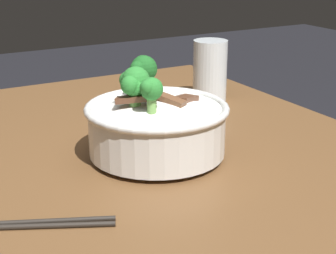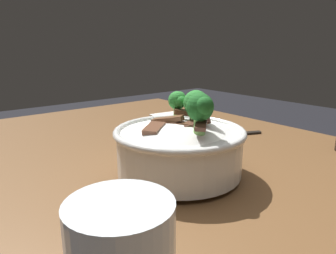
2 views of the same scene
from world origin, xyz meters
name	(u,v)px [view 1 (image 1 of 2)]	position (x,y,z in m)	size (l,w,h in m)	color
rice_bowl	(156,121)	(0.08, -0.04, 0.86)	(0.24, 0.24, 0.16)	white
drinking_glass	(210,74)	(0.31, -0.30, 0.86)	(0.08, 0.08, 0.13)	white
chopsticks_pair	(25,224)	(-0.05, 0.21, 0.81)	(0.11, 0.21, 0.01)	#28231E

